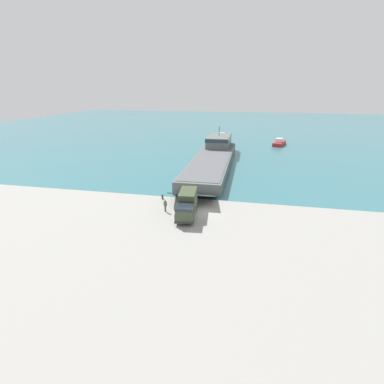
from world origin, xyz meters
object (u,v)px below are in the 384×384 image
(moored_boat_a, at_px, (220,136))
(moored_boat_b, at_px, (279,143))
(military_truck, at_px, (187,204))
(mooring_bollard, at_px, (162,196))
(landing_craft, at_px, (214,156))
(soldier_on_ramp, at_px, (165,205))

(moored_boat_a, bearing_deg, moored_boat_b, -118.63)
(military_truck, bearing_deg, mooring_bollard, -141.73)
(mooring_bollard, bearing_deg, military_truck, -46.11)
(moored_boat_b, bearing_deg, landing_craft, -105.95)
(landing_craft, xyz_separation_m, mooring_bollard, (-4.74, -25.55, -1.30))
(moored_boat_a, xyz_separation_m, moored_boat_b, (19.34, -9.54, 0.09))
(military_truck, height_order, moored_boat_b, military_truck)
(military_truck, bearing_deg, soldier_on_ramp, -106.35)
(landing_craft, xyz_separation_m, soldier_on_ramp, (-2.81, -30.40, -0.66))
(military_truck, distance_m, mooring_bollard, 7.71)
(military_truck, xyz_separation_m, moored_boat_b, (16.09, 58.16, -0.91))
(landing_craft, distance_m, soldier_on_ramp, 30.54)
(soldier_on_ramp, bearing_deg, moored_boat_a, 32.82)
(landing_craft, bearing_deg, mooring_bollard, -101.19)
(landing_craft, bearing_deg, moored_boat_b, 57.82)
(moored_boat_a, bearing_deg, landing_craft, -178.14)
(landing_craft, relative_size, soldier_on_ramp, 24.83)
(moored_boat_b, height_order, mooring_bollard, moored_boat_b)
(moored_boat_b, distance_m, mooring_bollard, 56.84)
(landing_craft, distance_m, military_truck, 31.04)
(military_truck, height_order, mooring_bollard, military_truck)
(military_truck, xyz_separation_m, soldier_on_ramp, (-3.35, 0.64, -0.57))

